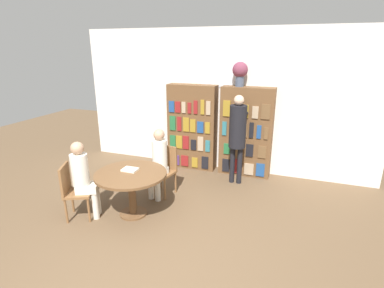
# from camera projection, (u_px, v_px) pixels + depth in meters

# --- Properties ---
(ground_plane) EXTENTS (16.00, 16.00, 0.00)m
(ground_plane) POSITION_uv_depth(u_px,v_px,m) (139.00, 278.00, 3.55)
(ground_plane) COLOR brown
(wall_back) EXTENTS (6.40, 0.07, 3.00)m
(wall_back) POSITION_uv_depth(u_px,v_px,m) (221.00, 101.00, 6.38)
(wall_back) COLOR silver
(wall_back) RESTS_ON ground_plane
(bookshelf_left) EXTENTS (1.07, 0.34, 1.86)m
(bookshelf_left) POSITION_uv_depth(u_px,v_px,m) (192.00, 127.00, 6.58)
(bookshelf_left) COLOR brown
(bookshelf_left) RESTS_ON ground_plane
(bookshelf_right) EXTENTS (1.07, 0.34, 1.86)m
(bookshelf_right) POSITION_uv_depth(u_px,v_px,m) (246.00, 132.00, 6.19)
(bookshelf_right) COLOR brown
(bookshelf_right) RESTS_ON ground_plane
(flower_vase) EXTENTS (0.30, 0.30, 0.48)m
(flower_vase) POSITION_uv_depth(u_px,v_px,m) (240.00, 72.00, 5.88)
(flower_vase) COLOR #475166
(flower_vase) RESTS_ON bookshelf_right
(reading_table) EXTENTS (1.13, 1.13, 0.73)m
(reading_table) POSITION_uv_depth(u_px,v_px,m) (131.00, 181.00, 4.72)
(reading_table) COLOR brown
(reading_table) RESTS_ON ground_plane
(chair_near_camera) EXTENTS (0.53, 0.53, 0.90)m
(chair_near_camera) POSITION_uv_depth(u_px,v_px,m) (73.00, 189.00, 4.67)
(chair_near_camera) COLOR brown
(chair_near_camera) RESTS_ON ground_plane
(chair_left_side) EXTENTS (0.47, 0.47, 0.90)m
(chair_left_side) POSITION_uv_depth(u_px,v_px,m) (165.00, 168.00, 5.49)
(chair_left_side) COLOR brown
(chair_left_side) RESTS_ON ground_plane
(seated_reader_left) EXTENTS (0.32, 0.39, 1.26)m
(seated_reader_left) POSITION_uv_depth(u_px,v_px,m) (158.00, 159.00, 5.28)
(seated_reader_left) COLOR silver
(seated_reader_left) RESTS_ON ground_plane
(seated_reader_right) EXTENTS (0.40, 0.37, 1.26)m
(seated_reader_right) POSITION_uv_depth(u_px,v_px,m) (83.00, 175.00, 4.62)
(seated_reader_right) COLOR silver
(seated_reader_right) RESTS_ON ground_plane
(librarian_standing) EXTENTS (0.32, 0.59, 1.77)m
(librarian_standing) POSITION_uv_depth(u_px,v_px,m) (238.00, 130.00, 5.72)
(librarian_standing) COLOR black
(librarian_standing) RESTS_ON ground_plane
(open_book_on_table) EXTENTS (0.24, 0.18, 0.03)m
(open_book_on_table) POSITION_uv_depth(u_px,v_px,m) (130.00, 170.00, 4.77)
(open_book_on_table) COLOR silver
(open_book_on_table) RESTS_ON reading_table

